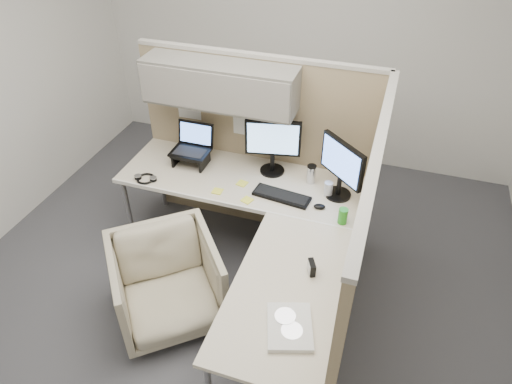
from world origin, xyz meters
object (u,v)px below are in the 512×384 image
(desk, at_px, (254,220))
(office_chair, at_px, (167,280))
(keyboard, at_px, (282,196))
(monitor_left, at_px, (273,143))

(desk, xyz_separation_m, office_chair, (-0.51, -0.48, -0.31))
(desk, xyz_separation_m, keyboard, (0.13, 0.27, 0.05))
(monitor_left, bearing_deg, office_chair, -125.47)
(keyboard, bearing_deg, monitor_left, 125.34)
(desk, height_order, office_chair, office_chair)
(monitor_left, relative_size, keyboard, 1.06)
(desk, relative_size, office_chair, 2.67)
(office_chair, xyz_separation_m, monitor_left, (0.47, 1.06, 0.63))
(desk, xyz_separation_m, monitor_left, (-0.04, 0.58, 0.32))
(desk, bearing_deg, office_chair, -136.76)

